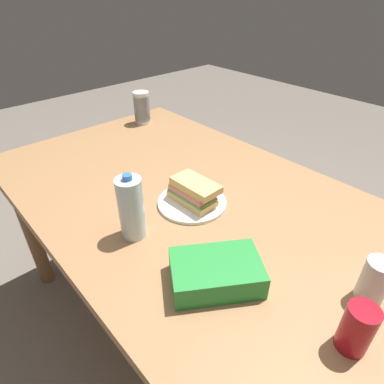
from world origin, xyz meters
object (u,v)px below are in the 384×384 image
at_px(water_bottle_tall, 131,208).
at_px(dining_table, 204,222).
at_px(paper_plate, 192,202).
at_px(sandwich, 193,192).
at_px(soda_can_red, 357,329).
at_px(plastic_cup_stack, 142,108).
at_px(soda_can_silver, 374,281).
at_px(chip_bag, 216,272).

bearing_deg(water_bottle_tall, dining_table, 83.39).
relative_size(paper_plate, sandwich, 1.31).
distance_m(soda_can_red, plastic_cup_stack, 1.42).
xyz_separation_m(soda_can_red, soda_can_silver, (-0.03, 0.16, 0.00)).
height_order(water_bottle_tall, plastic_cup_stack, water_bottle_tall).
bearing_deg(sandwich, paper_plate, -151.66).
bearing_deg(plastic_cup_stack, sandwich, -22.49).
bearing_deg(chip_bag, soda_can_silver, 163.82).
distance_m(sandwich, soda_can_red, 0.62).
bearing_deg(paper_plate, dining_table, 45.70).
relative_size(chip_bag, soda_can_silver, 1.89).
xyz_separation_m(sandwich, water_bottle_tall, (-0.01, -0.24, 0.05)).
height_order(chip_bag, plastic_cup_stack, plastic_cup_stack).
relative_size(paper_plate, chip_bag, 1.05).
bearing_deg(soda_can_red, water_bottle_tall, -167.10).
xyz_separation_m(chip_bag, soda_can_silver, (0.29, 0.25, 0.03)).
relative_size(soda_can_red, water_bottle_tall, 0.57).
bearing_deg(water_bottle_tall, chip_bag, 9.77).
bearing_deg(water_bottle_tall, soda_can_red, 12.90).
distance_m(paper_plate, water_bottle_tall, 0.26).
xyz_separation_m(plastic_cup_stack, soda_can_silver, (1.33, -0.25, -0.02)).
relative_size(sandwich, water_bottle_tall, 0.86).
relative_size(water_bottle_tall, soda_can_silver, 1.76).
height_order(dining_table, paper_plate, paper_plate).
distance_m(soda_can_red, water_bottle_tall, 0.64).
distance_m(chip_bag, water_bottle_tall, 0.31).
height_order(sandwich, water_bottle_tall, water_bottle_tall).
height_order(dining_table, chip_bag, chip_bag).
height_order(paper_plate, water_bottle_tall, water_bottle_tall).
xyz_separation_m(dining_table, paper_plate, (-0.03, -0.03, 0.09)).
relative_size(plastic_cup_stack, soda_can_silver, 1.37).
relative_size(dining_table, soda_can_silver, 14.86).
bearing_deg(plastic_cup_stack, water_bottle_tall, -36.67).
bearing_deg(soda_can_silver, paper_plate, -174.49).
relative_size(dining_table, chip_bag, 7.88).
height_order(sandwich, soda_can_silver, soda_can_silver).
bearing_deg(paper_plate, soda_can_silver, 5.51).
xyz_separation_m(dining_table, chip_bag, (0.27, -0.22, 0.12)).
bearing_deg(soda_can_red, sandwich, 170.75).
bearing_deg(paper_plate, water_bottle_tall, -90.34).
height_order(soda_can_red, chip_bag, soda_can_red).
height_order(sandwich, chip_bag, sandwich).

